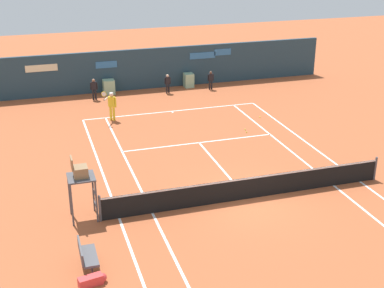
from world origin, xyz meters
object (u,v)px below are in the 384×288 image
at_px(tennis_ball_by_sideline, 245,129).
at_px(equipment_bag, 93,280).
at_px(tennis_ball_mid_court, 246,132).
at_px(player_bench, 86,254).
at_px(ball_kid_left_post, 168,82).
at_px(player_on_baseline, 112,104).
at_px(ball_kid_centre_post, 211,79).
at_px(umpire_chair, 81,177).
at_px(ball_kid_right_post, 94,88).
at_px(tennis_ball_near_service_line, 260,117).

bearing_deg(tennis_ball_by_sideline, equipment_bag, -131.05).
bearing_deg(tennis_ball_mid_court, player_bench, -134.71).
bearing_deg(ball_kid_left_post, tennis_ball_by_sideline, 99.83).
relative_size(player_on_baseline, ball_kid_centre_post, 1.46).
bearing_deg(ball_kid_left_post, umpire_chair, 58.13).
xyz_separation_m(player_on_baseline, ball_kid_right_post, (-0.43, 4.24, -0.19)).
xyz_separation_m(equipment_bag, ball_kid_left_post, (7.51, 19.19, 0.59)).
bearing_deg(ball_kid_left_post, player_on_baseline, 37.96).
height_order(player_bench, ball_kid_centre_post, ball_kid_centre_post).
xyz_separation_m(equipment_bag, ball_kid_right_post, (2.66, 19.19, 0.64)).
bearing_deg(tennis_ball_by_sideline, player_bench, -133.84).
xyz_separation_m(equipment_bag, ball_kid_centre_post, (10.54, 19.19, 0.58)).
bearing_deg(tennis_ball_near_service_line, tennis_ball_mid_court, -129.73).
xyz_separation_m(ball_kid_left_post, tennis_ball_mid_court, (2.16, -8.38, -0.71)).
xyz_separation_m(player_bench, tennis_ball_near_service_line, (11.46, 11.90, -0.47)).
height_order(player_on_baseline, tennis_ball_near_service_line, player_on_baseline).
relative_size(ball_kid_right_post, tennis_ball_mid_court, 20.44).
relative_size(umpire_chair, player_bench, 1.99).
relative_size(player_on_baseline, ball_kid_left_post, 1.44).
bearing_deg(umpire_chair, ball_kid_left_post, 153.97).
xyz_separation_m(ball_kid_left_post, tennis_ball_by_sideline, (2.24, -7.99, -0.71)).
distance_m(player_bench, ball_kid_left_post, 19.75).
bearing_deg(equipment_bag, tennis_ball_near_service_line, 48.51).
xyz_separation_m(umpire_chair, tennis_ball_near_service_line, (11.17, 8.63, -1.71)).
bearing_deg(ball_kid_centre_post, umpire_chair, 60.02).
relative_size(umpire_chair, ball_kid_right_post, 1.83).
bearing_deg(player_on_baseline, ball_kid_left_post, -107.88).
bearing_deg(tennis_ball_by_sideline, tennis_ball_mid_court, -102.21).
xyz_separation_m(ball_kid_right_post, tennis_ball_by_sideline, (7.09, -7.99, -0.77)).
height_order(ball_kid_right_post, tennis_ball_by_sideline, ball_kid_right_post).
distance_m(ball_kid_right_post, tennis_ball_near_service_line, 10.80).
xyz_separation_m(player_bench, ball_kid_centre_post, (10.62, 18.23, 0.23)).
height_order(equipment_bag, tennis_ball_by_sideline, equipment_bag).
height_order(tennis_ball_mid_court, tennis_ball_by_sideline, same).
xyz_separation_m(ball_kid_centre_post, tennis_ball_by_sideline, (-0.78, -7.99, -0.70)).
bearing_deg(ball_kid_right_post, tennis_ball_by_sideline, 142.21).
xyz_separation_m(player_on_baseline, ball_kid_centre_post, (7.45, 4.24, -0.25)).
bearing_deg(ball_kid_right_post, tennis_ball_near_service_line, 154.61).
bearing_deg(player_bench, ball_kid_centre_post, 149.78).
bearing_deg(tennis_ball_mid_court, player_on_baseline, 147.80).
bearing_deg(tennis_ball_near_service_line, ball_kid_centre_post, 97.52).
bearing_deg(player_bench, player_on_baseline, 167.22).
xyz_separation_m(umpire_chair, ball_kid_right_post, (2.45, 14.96, -0.94)).
bearing_deg(ball_kid_centre_post, player_on_baseline, 34.31).
bearing_deg(player_bench, umpire_chair, 174.96).
height_order(umpire_chair, tennis_ball_by_sideline, umpire_chair).
bearing_deg(tennis_ball_near_service_line, player_bench, -133.91).
distance_m(player_on_baseline, ball_kid_right_post, 4.27).
bearing_deg(umpire_chair, player_on_baseline, 164.94).
bearing_deg(tennis_ball_mid_court, tennis_ball_by_sideline, 77.79).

